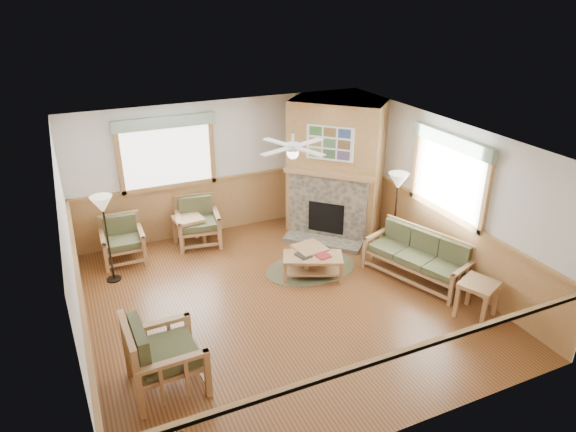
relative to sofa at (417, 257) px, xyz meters
name	(u,v)px	position (x,y,z in m)	size (l,w,h in m)	color
floor	(283,301)	(-2.39, 0.30, -0.42)	(6.00, 6.00, 0.01)	brown
ceiling	(282,140)	(-2.39, 0.30, 2.29)	(6.00, 6.00, 0.01)	white
wall_back	(223,167)	(-2.39, 3.30, 0.94)	(6.00, 0.02, 2.70)	silver
wall_front	(398,340)	(-2.39, -2.70, 0.94)	(6.00, 0.02, 2.70)	silver
wall_left	(73,266)	(-5.39, 0.30, 0.94)	(0.02, 6.00, 2.70)	silver
wall_right	(440,195)	(0.61, 0.30, 0.94)	(0.02, 6.00, 2.70)	silver
wainscot	(283,271)	(-2.39, 0.30, 0.14)	(6.00, 6.00, 1.10)	#A37542
fireplace	(335,168)	(-0.34, 2.35, 0.94)	(2.20, 2.20, 2.70)	#A37542
window_back	(163,115)	(-3.49, 3.26, 2.12)	(1.90, 0.16, 1.50)	white
window_right	(456,132)	(0.57, 0.10, 2.12)	(0.16, 1.90, 1.50)	white
ceiling_fan	(293,135)	(-2.09, 0.60, 2.25)	(1.24, 1.24, 0.36)	white
sofa	(417,257)	(0.00, 0.00, 0.00)	(0.73, 1.79, 0.82)	#A5794D
armchair_back_left	(123,240)	(-4.55, 2.73, 0.00)	(0.74, 0.74, 0.83)	#A5794D
armchair_back_right	(198,222)	(-3.10, 2.85, 0.04)	(0.81, 0.81, 0.91)	#A5794D
armchair_left	(165,353)	(-4.51, -0.86, 0.09)	(0.90, 0.90, 1.01)	#A5794D
coffee_table	(313,266)	(-1.62, 0.78, -0.21)	(1.03, 0.51, 0.41)	#A5794D
end_table_chairs	(189,231)	(-3.29, 2.85, -0.12)	(0.53, 0.51, 0.59)	#A5794D
end_table_sofa	(477,299)	(0.16, -1.30, -0.12)	(0.53, 0.51, 0.59)	#A5794D
footstool	(310,258)	(-1.55, 1.04, -0.19)	(0.51, 0.51, 0.44)	#A5794D
braided_rug	(311,268)	(-1.52, 1.04, -0.41)	(1.71, 1.71, 0.01)	brown
floor_lamp_left	(108,239)	(-4.83, 2.10, 0.38)	(0.36, 0.36, 1.58)	black
floor_lamp_right	(395,214)	(0.16, 0.93, 0.40)	(0.37, 0.37, 1.63)	black
book_red	(322,254)	(-1.47, 0.73, 0.03)	(0.22, 0.30, 0.03)	maroon
book_dark	(303,255)	(-1.77, 0.85, 0.02)	(0.20, 0.27, 0.03)	black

